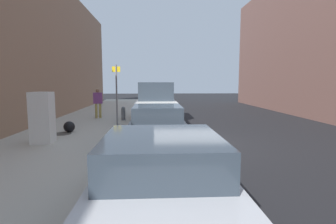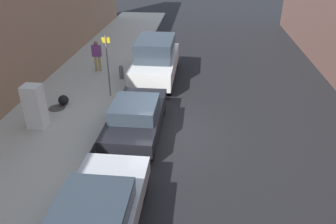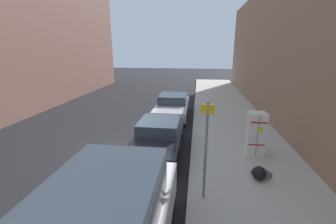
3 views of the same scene
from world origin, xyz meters
name	(u,v)px [view 1 (image 1 of 3)]	position (x,y,z in m)	size (l,w,h in m)	color
ground_plane	(190,144)	(0.00, 0.00, 0.00)	(80.00, 80.00, 0.00)	black
sidewalk_slab	(56,144)	(-4.59, 0.00, 0.07)	(4.26, 44.00, 0.14)	#B2ADA0
discarded_refrigerator	(42,118)	(-4.96, -0.09, 0.99)	(0.66, 0.60, 1.71)	white
manhole_cover	(62,134)	(-4.87, 1.45, 0.15)	(0.70, 0.70, 0.02)	#47443F
street_sign_post	(117,93)	(-2.91, 2.94, 1.69)	(0.36, 0.07, 2.80)	slate
fire_hydrant	(123,113)	(-2.88, 5.07, 0.51)	(0.22, 0.22, 0.73)	slate
trash_bag	(69,127)	(-4.69, 1.80, 0.36)	(0.45, 0.45, 0.45)	black
pedestrian_walking_far	(98,101)	(-4.40, 6.02, 1.10)	(0.48, 0.22, 1.66)	#A8934C
parked_sedan_silver	(162,176)	(-1.13, -5.03, 0.74)	(1.89, 4.58, 1.41)	silver
parked_sedan_dark	(157,124)	(-1.13, 0.05, 0.71)	(1.83, 4.39, 1.38)	black
parked_van_white	(156,102)	(-1.13, 5.51, 1.07)	(2.03, 5.02, 2.15)	silver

